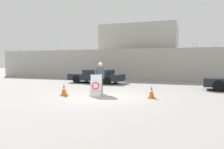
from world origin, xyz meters
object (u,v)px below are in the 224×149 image
barricade_sign (96,85)px  traffic_cone_near (151,92)px  security_guard (100,76)px  parked_car_front_coupe (97,76)px  traffic_cone_mid (64,90)px

barricade_sign → traffic_cone_near: bearing=-10.7°
security_guard → parked_car_front_coupe: 6.41m
barricade_sign → parked_car_front_coupe: 7.14m
traffic_cone_near → traffic_cone_mid: bearing=-170.8°
security_guard → traffic_cone_mid: security_guard is taller
traffic_cone_mid → security_guard: bearing=38.3°
traffic_cone_mid → parked_car_front_coupe: (-1.11, 7.07, 0.28)m
barricade_sign → traffic_cone_near: barricade_sign is taller
traffic_cone_near → traffic_cone_mid: size_ratio=0.98×
security_guard → parked_car_front_coupe: size_ratio=0.37×
security_guard → traffic_cone_near: security_guard is taller
security_guard → traffic_cone_mid: (-1.63, -1.29, -0.70)m
parked_car_front_coupe → security_guard: bearing=120.3°
security_guard → parked_car_front_coupe: bearing=-135.1°
security_guard → traffic_cone_near: size_ratio=2.82×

